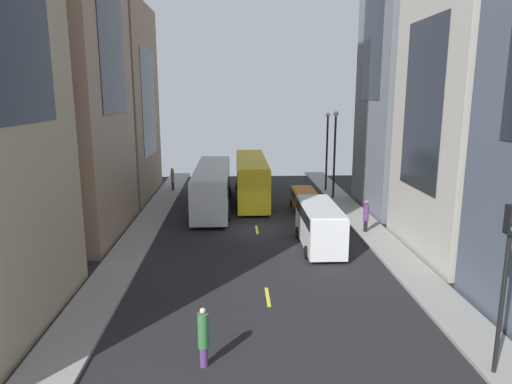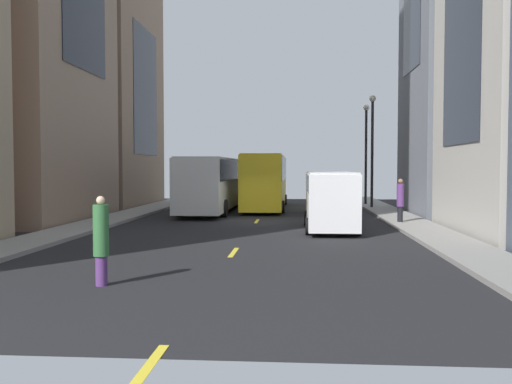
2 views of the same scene
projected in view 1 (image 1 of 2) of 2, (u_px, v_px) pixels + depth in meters
ground_plane at (257, 230)px, 31.07m from camera, size 41.21×41.21×0.00m
sidewalk_west at (143, 230)px, 30.72m from camera, size 2.10×44.00×0.15m
sidewalk_east at (368, 227)px, 31.39m from camera, size 2.10×44.00×0.15m
lane_stripe_1 at (268, 297)px, 20.81m from camera, size 0.16×2.00×0.01m
lane_stripe_2 at (257, 230)px, 31.07m from camera, size 0.16×2.00×0.01m
lane_stripe_3 at (251, 196)px, 41.33m from camera, size 0.16×2.00×0.01m
lane_stripe_4 at (248, 175)px, 51.59m from camera, size 0.16×2.00×0.01m
building_west_2 at (102, 103)px, 39.54m from camera, size 7.99×10.92×16.39m
building_east_1 at (502, 106)px, 25.30m from camera, size 8.98×9.24×16.63m
city_bus_white at (212, 183)px, 36.56m from camera, size 2.80×12.73×3.35m
streetcar_yellow at (251, 175)px, 39.55m from camera, size 2.70×12.54×3.59m
delivery_van_white at (320, 223)px, 27.27m from camera, size 2.25×6.06×2.58m
car_orange_0 at (305, 199)px, 36.06m from camera, size 1.89×4.46×1.58m
pedestrian_crossing_mid at (203, 336)px, 15.32m from camera, size 0.37×0.37×2.11m
pedestrian_walking_far at (173, 178)px, 42.76m from camera, size 0.32×0.32×2.12m
pedestrian_crossing_near at (366, 215)px, 29.94m from camera, size 0.35×0.35×2.08m
traffic_light_near_corner at (508, 258)px, 14.15m from camera, size 0.32×0.44×5.56m
streetlamp_near at (327, 143)px, 42.26m from camera, size 0.44×0.44×7.14m
streetlamp_far at (335, 146)px, 39.00m from camera, size 0.44×0.44×7.38m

